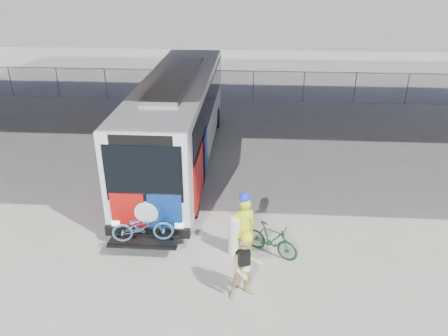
# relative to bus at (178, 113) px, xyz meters

# --- Properties ---
(ground) EXTENTS (160.00, 160.00, 0.00)m
(ground) POSITION_rel_bus_xyz_m (2.00, -3.12, -2.11)
(ground) COLOR #9E9991
(ground) RESTS_ON ground
(bus) EXTENTS (2.67, 12.99, 3.69)m
(bus) POSITION_rel_bus_xyz_m (0.00, 0.00, 0.00)
(bus) COLOR silver
(bus) RESTS_ON ground
(chainlink_fence) EXTENTS (30.00, 0.06, 30.00)m
(chainlink_fence) POSITION_rel_bus_xyz_m (2.00, 8.88, -0.68)
(chainlink_fence) COLOR gray
(chainlink_fence) RESTS_ON ground
(bollard) EXTENTS (0.34, 0.34, 1.31)m
(bollard) POSITION_rel_bus_xyz_m (2.60, -6.32, -1.41)
(bollard) COLOR silver
(bollard) RESTS_ON ground
(cyclist_hivis) EXTENTS (0.76, 0.59, 2.02)m
(cyclist_hivis) POSITION_rel_bus_xyz_m (2.87, -6.32, -1.14)
(cyclist_hivis) COLOR #E2F71A
(cyclist_hivis) RESTS_ON ground
(cyclist_tan) EXTENTS (1.05, 0.94, 1.95)m
(cyclist_tan) POSITION_rel_bus_xyz_m (2.97, -8.12, -1.19)
(cyclist_tan) COLOR #D6C689
(cyclist_tan) RESTS_ON ground
(bike_parked) EXTENTS (1.68, 1.26, 1.01)m
(bike_parked) POSITION_rel_bus_xyz_m (3.66, -6.32, -1.60)
(bike_parked) COLOR #144022
(bike_parked) RESTS_ON ground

